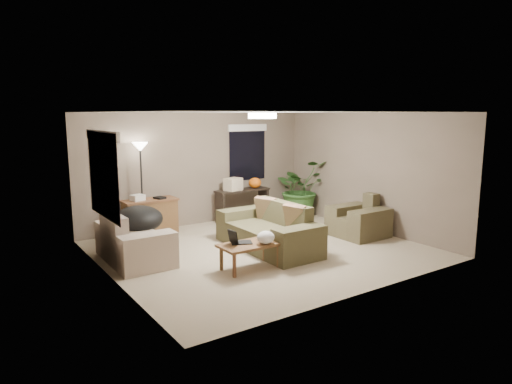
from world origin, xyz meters
TOP-DOWN VIEW (x-y plane):
  - room_shell at (0.00, 0.00)m, footprint 5.50×5.50m
  - main_sofa at (0.16, -0.01)m, footprint 0.95×2.20m
  - throw_pillows at (0.41, -0.01)m, footprint 0.38×1.40m
  - loveseat at (-2.19, 0.69)m, footprint 0.90×1.60m
  - armchair at (2.19, -0.32)m, footprint 0.95×1.00m
  - coffee_table at (-0.76, -0.75)m, footprint 1.00×0.55m
  - laptop at (-0.93, -0.65)m, footprint 0.40×0.35m
  - plastic_bag at (-0.56, -0.90)m, footprint 0.36×0.34m
  - desk at (-1.32, 2.14)m, footprint 1.10×0.50m
  - desk_papers at (-1.47, 2.13)m, footprint 0.72×0.31m
  - console_table at (0.93, 2.13)m, footprint 1.30×0.40m
  - pumpkin at (1.28, 2.13)m, footprint 0.33×0.33m
  - cardboard_box at (0.68, 2.13)m, footprint 0.44×0.38m
  - papasan_chair at (-1.84, 1.38)m, footprint 1.11×1.11m
  - floor_lamp at (-1.44, 2.22)m, footprint 0.32×0.32m
  - ceiling_fixture at (0.00, 0.00)m, footprint 0.50×0.50m
  - houseplant at (2.36, 1.76)m, footprint 1.25×1.39m
  - cat_scratching_post at (2.40, -0.24)m, footprint 0.32×0.32m
  - window_left at (-2.73, 0.30)m, footprint 0.05×1.56m
  - window_back at (1.30, 2.48)m, footprint 1.06×0.05m

SIDE VIEW (x-z plane):
  - cat_scratching_post at x=2.40m, z-range -0.04..0.46m
  - main_sofa at x=0.16m, z-range -0.13..0.72m
  - loveseat at x=-2.19m, z-range -0.13..0.72m
  - armchair at x=2.19m, z-range -0.13..0.72m
  - coffee_table at x=-0.76m, z-range 0.15..0.57m
  - desk at x=-1.32m, z-range 0.00..0.75m
  - console_table at x=0.93m, z-range 0.06..0.81m
  - papasan_chair at x=-1.84m, z-range 0.07..0.86m
  - laptop at x=-0.93m, z-range 0.36..0.60m
  - plastic_bag at x=-0.56m, z-range 0.42..0.63m
  - houseplant at x=2.36m, z-range 0.00..1.08m
  - throw_pillows at x=0.41m, z-range 0.42..0.88m
  - desk_papers at x=-1.47m, z-range 0.74..0.86m
  - pumpkin at x=1.28m, z-range 0.75..0.99m
  - cardboard_box at x=0.68m, z-range 0.75..1.03m
  - room_shell at x=0.00m, z-range -1.50..4.00m
  - floor_lamp at x=-1.44m, z-range 0.64..2.55m
  - window_left at x=-2.73m, z-range 1.12..2.45m
  - window_back at x=1.30m, z-range 1.12..2.45m
  - ceiling_fixture at x=0.00m, z-range 2.39..2.49m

